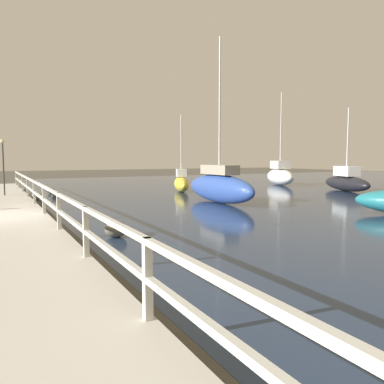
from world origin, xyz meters
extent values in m
cube|color=beige|center=(1.50, -9.72, 0.79)|extent=(0.10, 0.10, 0.98)
cube|color=beige|center=(1.50, -6.48, 0.79)|extent=(0.10, 0.10, 0.98)
cube|color=beige|center=(1.50, -3.24, 0.79)|extent=(0.10, 0.10, 0.98)
cube|color=beige|center=(1.50, 0.00, 0.79)|extent=(0.10, 0.10, 0.98)
cube|color=beige|center=(1.50, 3.24, 0.79)|extent=(0.10, 0.10, 0.98)
cube|color=beige|center=(1.50, 6.48, 0.79)|extent=(0.10, 0.10, 0.98)
cube|color=beige|center=(1.50, 9.72, 0.79)|extent=(0.10, 0.10, 0.98)
cube|color=beige|center=(1.50, 12.96, 0.79)|extent=(0.10, 0.10, 0.98)
cube|color=beige|center=(1.50, 16.20, 0.79)|extent=(0.10, 0.10, 0.98)
cube|color=beige|center=(1.50, 0.00, 1.24)|extent=(0.09, 32.50, 0.08)
cube|color=beige|center=(1.50, 0.00, 0.79)|extent=(0.09, 32.50, 0.08)
ellipsoid|color=#666056|center=(3.04, 8.37, 0.15)|extent=(0.41, 0.37, 0.31)
ellipsoid|color=gray|center=(2.03, 7.62, 0.20)|extent=(0.54, 0.49, 0.41)
ellipsoid|color=slate|center=(3.20, 10.96, 0.18)|extent=(0.47, 0.43, 0.36)
ellipsoid|color=#666056|center=(2.93, -3.65, 0.23)|extent=(0.61, 0.55, 0.46)
cylinder|color=#2D2D33|center=(0.50, 7.89, 1.64)|extent=(0.07, 0.07, 2.68)
sphere|color=beige|center=(0.50, 7.89, 3.09)|extent=(0.21, 0.21, 0.21)
ellipsoid|color=white|center=(21.15, 10.25, 0.68)|extent=(3.19, 5.08, 1.35)
cube|color=beige|center=(21.15, 10.25, 1.69)|extent=(1.76, 2.37, 0.67)
cylinder|color=silver|center=(21.15, 10.25, 4.48)|extent=(0.09, 0.09, 6.24)
ellipsoid|color=gold|center=(11.06, 8.48, 0.50)|extent=(2.23, 3.90, 0.99)
cube|color=silver|center=(11.06, 8.48, 1.25)|extent=(0.96, 1.17, 0.51)
cylinder|color=silver|center=(11.06, 8.48, 3.02)|extent=(0.09, 0.09, 4.03)
ellipsoid|color=#2D4C9E|center=(9.92, 1.99, 0.71)|extent=(1.35, 5.83, 1.41)
cube|color=#9E937F|center=(9.92, 1.99, 1.65)|extent=(0.90, 2.45, 0.47)
cylinder|color=silver|center=(9.92, 1.99, 4.73)|extent=(0.09, 0.09, 6.63)
ellipsoid|color=black|center=(21.10, 3.58, 0.52)|extent=(3.05, 5.33, 1.02)
cube|color=silver|center=(21.10, 3.58, 1.35)|extent=(1.52, 2.12, 0.66)
cylinder|color=silver|center=(21.10, 3.58, 3.30)|extent=(0.09, 0.09, 4.55)
camera|label=1|loc=(-0.06, -13.73, 2.19)|focal=35.00mm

